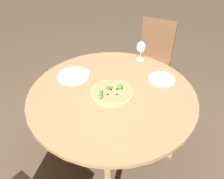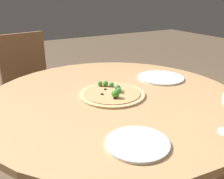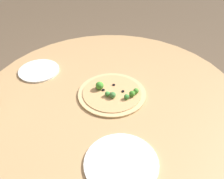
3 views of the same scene
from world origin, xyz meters
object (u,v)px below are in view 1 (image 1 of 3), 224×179
pizza (112,92)px  chair_2 (152,59)px  wine_glass (141,47)px  plate_far (74,75)px  plate_near (162,79)px

pizza → chair_2: bearing=-69.0°
wine_glass → pizza: bearing=109.4°
wine_glass → plate_far: size_ratio=0.68×
plate_far → wine_glass: bearing=-108.0°
chair_2 → plate_far: (0.00, 1.06, 0.25)m
pizza → plate_near: bearing=-109.0°
plate_near → wine_glass: bearing=-17.9°
chair_2 → plate_near: size_ratio=4.35×
plate_near → plate_far: 0.72m
plate_far → pizza: bearing=-168.1°
chair_2 → wine_glass: wine_glass is taller
wine_glass → plate_near: size_ratio=0.84×
plate_far → plate_near: bearing=-136.5°
pizza → plate_near: 0.44m
wine_glass → plate_near: (-0.33, 0.11, -0.12)m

